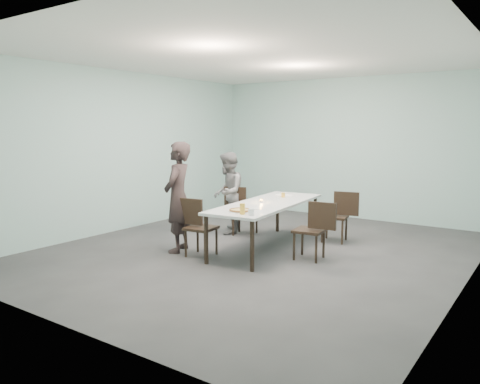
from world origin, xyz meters
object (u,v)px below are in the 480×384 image
Objects in this scene: diner_near at (178,197)px; amber_tumbler at (283,195)px; side_plate at (256,209)px; water_tumbler at (251,212)px; table at (267,206)px; chair_near_right at (315,226)px; diner_far at (228,193)px; chair_far_left at (241,207)px; beer_glass at (242,209)px; chair_far_right at (339,213)px; tealight at (261,201)px; chair_near_left at (197,223)px; pizza at (240,210)px.

diner_near is 1.87m from amber_tumbler.
side_plate is 2.00× the size of water_tumbler.
amber_tumbler is (-0.07, 0.64, 0.10)m from table.
chair_near_right is at bearing -39.33° from amber_tumbler.
diner_far is at bearing -25.24° from chair_near_right.
table is 0.96m from chair_near_right.
amber_tumbler is at bearing 101.62° from side_plate.
chair_far_left is 5.80× the size of beer_glass.
table is at bearing 42.22° from chair_far_right.
beer_glass is (1.18, -1.67, 0.32)m from chair_far_left.
chair_far_right is 1.80m from side_plate.
amber_tumbler is at bearing -45.71° from chair_near_right.
chair_far_left is 15.54× the size of tealight.
chair_far_left reaches higher than side_plate.
chair_near_left is at bearing -124.44° from table.
diner_far is (-0.13, 1.49, -0.11)m from diner_near.
chair_far_left is 1.59m from diner_near.
pizza is 0.33m from water_tumbler.
diner_far is (-1.18, 0.55, 0.06)m from table.
chair_near_left is 1.12m from tealight.
water_tumbler reaches higher than pizza.
table is at bearing -83.96° from amber_tumbler.
diner_near reaches higher than diner_far.
diner_far reaches higher than amber_tumbler.
pizza is at bearing -82.97° from table.
diner_near reaches higher than table.
pizza is at bearing -103.71° from side_plate.
diner_far is at bearing 151.30° from tealight.
diner_far is 8.33× the size of side_plate.
amber_tumbler is at bearing -12.15° from chair_far_left.
chair_near_left is at bearing 174.04° from water_tumbler.
chair_near_left reaches higher than amber_tumbler.
beer_glass reaches higher than side_plate.
side_plate is (0.19, -0.61, 0.06)m from table.
chair_far_left is at bearing 124.31° from pizza.
diner_near is 9.60× the size of side_plate.
pizza is at bearing 69.74° from diner_near.
chair_near_left is 1.74m from amber_tumbler.
chair_near_right is 2.24m from diner_far.
side_plate is at bearing 23.24° from diner_far.
side_plate is at bearing -78.38° from amber_tumbler.
chair_near_right is at bearing 44.63° from diner_far.
amber_tumbler is (0.99, 1.59, -0.07)m from diner_near.
tealight is 0.70m from amber_tumbler.
beer_glass reaches higher than chair_far_right.
chair_far_right is 5.80× the size of beer_glass.
amber_tumbler is at bearing 96.62° from pizza.
tealight is at bearing 114.90° from water_tumbler.
water_tumbler reaches higher than table.
side_plate is at bearing 97.95° from beer_glass.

